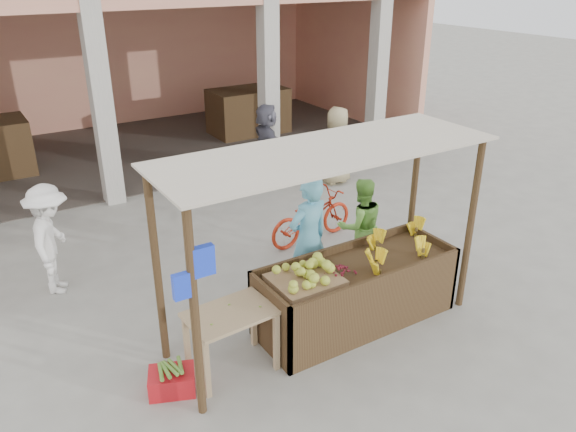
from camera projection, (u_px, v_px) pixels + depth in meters
ground at (323, 332)px, 7.08m from camera, size 60.00×60.00×0.00m
market_building at (105, 37)px, 12.90m from camera, size 14.40×6.40×4.20m
fruit_stall at (356, 294)px, 7.16m from camera, size 2.60×0.95×0.80m
stall_awning at (324, 185)px, 6.30m from camera, size 4.09×1.35×2.39m
banana_heap at (396, 246)px, 7.27m from camera, size 1.23×0.67×0.22m
melon_tray at (305, 275)px, 6.62m from camera, size 0.79×0.69×0.21m
berry_heap at (339, 270)px, 6.77m from camera, size 0.46×0.38×0.15m
side_table at (231, 323)px, 6.19m from camera, size 0.99×0.69×0.77m
papaya_pile at (230, 304)px, 6.09m from camera, size 0.76×0.44×0.22m
red_crate at (172, 381)px, 6.07m from camera, size 0.59×0.51×0.25m
plantain_bundle at (171, 369)px, 6.00m from camera, size 0.36×0.25×0.07m
produce_sacks at (288, 160)px, 12.41m from camera, size 0.70×0.66×0.54m
vendor_blue at (308, 235)px, 7.48m from camera, size 0.77×0.60×1.89m
vendor_green at (361, 224)px, 8.20m from camera, size 0.83×0.61×1.55m
motorcycle at (311, 216)px, 9.26m from camera, size 0.74×1.75×0.89m
shopper_a at (51, 235)px, 7.67m from camera, size 0.90×1.22×1.72m
shopper_c at (337, 142)px, 11.53m from camera, size 0.88×0.59×1.79m
shopper_d at (267, 140)px, 11.83m from camera, size 0.82×1.63×1.70m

